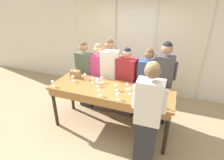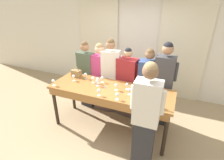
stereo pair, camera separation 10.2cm
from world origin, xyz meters
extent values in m
plane|color=tan|center=(0.00, 0.00, 0.00)|extent=(18.00, 18.00, 0.00)
cube|color=silver|center=(0.00, 1.96, 1.40)|extent=(12.00, 0.06, 2.80)
cube|color=beige|center=(-1.17, 1.90, 1.34)|extent=(1.20, 0.03, 2.69)
cube|color=beige|center=(1.17, 1.90, 1.34)|extent=(1.20, 0.03, 2.69)
cube|color=#9E6633|center=(0.00, 0.00, 0.94)|extent=(2.44, 0.81, 0.05)
cube|color=#9E6633|center=(0.00, -0.39, 0.86)|extent=(2.34, 0.03, 0.12)
cylinder|color=#2D2319|center=(-1.15, -0.33, 0.46)|extent=(0.07, 0.07, 0.92)
cylinder|color=#2D2319|center=(1.15, -0.33, 0.46)|extent=(0.07, 0.07, 0.92)
cylinder|color=#2D2319|center=(-1.15, 0.33, 0.46)|extent=(0.07, 0.07, 0.92)
cylinder|color=#2D2319|center=(1.15, 0.33, 0.46)|extent=(0.07, 0.07, 0.92)
cylinder|color=black|center=(0.84, -0.27, 1.07)|extent=(0.08, 0.08, 0.22)
cone|color=black|center=(0.84, -0.27, 1.21)|extent=(0.08, 0.08, 0.04)
cylinder|color=black|center=(0.84, -0.27, 1.27)|extent=(0.03, 0.03, 0.07)
cylinder|color=white|center=(0.84, -0.27, 1.06)|extent=(0.08, 0.08, 0.09)
cube|color=#997A4C|center=(-0.93, 0.24, 1.04)|extent=(0.21, 0.12, 0.16)
torus|color=#997A4C|center=(-0.93, 0.24, 1.13)|extent=(0.14, 0.01, 0.14)
cylinder|color=white|center=(-0.68, 0.22, 0.97)|extent=(0.06, 0.06, 0.00)
cylinder|color=white|center=(-0.68, 0.22, 1.01)|extent=(0.01, 0.01, 0.07)
sphere|color=white|center=(-0.68, 0.22, 1.07)|extent=(0.07, 0.07, 0.07)
cylinder|color=white|center=(-0.33, 0.11, 0.97)|extent=(0.06, 0.06, 0.00)
cylinder|color=white|center=(-0.33, 0.11, 1.01)|extent=(0.01, 0.01, 0.07)
sphere|color=white|center=(-0.33, 0.11, 1.07)|extent=(0.07, 0.07, 0.07)
cylinder|color=white|center=(0.13, -0.02, 0.97)|extent=(0.06, 0.06, 0.00)
cylinder|color=white|center=(0.13, -0.02, 1.01)|extent=(0.01, 0.01, 0.07)
sphere|color=white|center=(0.13, -0.02, 1.07)|extent=(0.07, 0.07, 0.07)
cylinder|color=white|center=(0.26, -0.33, 0.97)|extent=(0.06, 0.06, 0.00)
cylinder|color=white|center=(0.26, -0.33, 1.01)|extent=(0.01, 0.01, 0.07)
sphere|color=white|center=(0.26, -0.33, 1.07)|extent=(0.07, 0.07, 0.07)
cylinder|color=white|center=(-0.29, 0.01, 0.97)|extent=(0.06, 0.06, 0.00)
cylinder|color=white|center=(-0.29, 0.01, 1.01)|extent=(0.01, 0.01, 0.07)
sphere|color=white|center=(-0.29, 0.01, 1.07)|extent=(0.07, 0.07, 0.07)
cylinder|color=white|center=(-0.27, 0.19, 0.97)|extent=(0.06, 0.06, 0.00)
cylinder|color=white|center=(-0.27, 0.19, 1.01)|extent=(0.01, 0.01, 0.07)
sphere|color=white|center=(-0.27, 0.19, 1.07)|extent=(0.07, 0.07, 0.07)
cylinder|color=white|center=(0.41, -0.08, 0.97)|extent=(0.06, 0.06, 0.00)
cylinder|color=white|center=(0.41, -0.08, 1.01)|extent=(0.01, 0.01, 0.07)
sphere|color=white|center=(0.41, -0.08, 1.07)|extent=(0.07, 0.07, 0.07)
cylinder|color=white|center=(-0.87, 0.03, 0.97)|extent=(0.06, 0.06, 0.00)
cylinder|color=white|center=(-0.87, 0.03, 1.01)|extent=(0.01, 0.01, 0.07)
sphere|color=white|center=(-0.87, 0.03, 1.07)|extent=(0.07, 0.07, 0.07)
sphere|color=beige|center=(-0.87, 0.03, 1.06)|extent=(0.04, 0.04, 0.04)
cylinder|color=white|center=(-0.44, 0.10, 0.97)|extent=(0.06, 0.06, 0.00)
cylinder|color=white|center=(-0.44, 0.10, 1.01)|extent=(0.01, 0.01, 0.07)
sphere|color=white|center=(-0.44, 0.10, 1.07)|extent=(0.07, 0.07, 0.07)
cylinder|color=white|center=(-1.11, -0.31, 0.97)|extent=(0.06, 0.06, 0.00)
cylinder|color=white|center=(-1.11, -0.31, 1.01)|extent=(0.01, 0.01, 0.07)
sphere|color=white|center=(-1.11, -0.31, 1.07)|extent=(0.07, 0.07, 0.07)
cylinder|color=white|center=(-0.09, -0.32, 0.97)|extent=(0.06, 0.06, 0.00)
cylinder|color=white|center=(-0.09, -0.32, 1.01)|extent=(0.01, 0.01, 0.07)
sphere|color=white|center=(-0.09, -0.32, 1.07)|extent=(0.07, 0.07, 0.07)
cylinder|color=white|center=(0.31, 0.09, 0.97)|extent=(0.06, 0.06, 0.00)
cylinder|color=white|center=(0.31, 0.09, 1.01)|extent=(0.01, 0.01, 0.07)
sphere|color=white|center=(0.31, 0.09, 1.07)|extent=(0.07, 0.07, 0.07)
cylinder|color=#193399|center=(-0.13, 0.01, 0.97)|extent=(0.09, 0.09, 0.01)
cube|color=#28282D|center=(-0.88, 0.60, 0.40)|extent=(0.36, 0.21, 0.80)
cube|color=#4C5B47|center=(-0.88, 0.60, 1.11)|extent=(0.43, 0.25, 0.63)
sphere|color=#9E7051|center=(-0.88, 0.60, 1.56)|extent=(0.20, 0.20, 0.20)
sphere|color=brown|center=(-0.88, 0.60, 1.60)|extent=(0.18, 0.18, 0.18)
cylinder|color=#4C5B47|center=(-0.66, 0.57, 1.16)|extent=(0.08, 0.08, 0.35)
cylinder|color=#4C5B47|center=(-1.11, 0.62, 1.16)|extent=(0.08, 0.08, 0.35)
cube|color=#473833|center=(-0.51, 0.60, 0.39)|extent=(0.32, 0.21, 0.79)
cube|color=#C63D7A|center=(-0.51, 0.60, 1.10)|extent=(0.37, 0.25, 0.62)
sphere|color=#DBAD89|center=(-0.51, 0.60, 1.55)|extent=(0.21, 0.21, 0.21)
sphere|color=#93754C|center=(-0.51, 0.60, 1.59)|extent=(0.19, 0.19, 0.19)
cylinder|color=#C63D7A|center=(-0.31, 0.58, 1.15)|extent=(0.07, 0.07, 0.34)
cylinder|color=#C63D7A|center=(-0.71, 0.61, 1.15)|extent=(0.07, 0.07, 0.34)
cube|color=#473833|center=(-0.24, 0.60, 0.43)|extent=(0.37, 0.25, 0.86)
cube|color=silver|center=(-0.24, 0.60, 1.20)|extent=(0.44, 0.29, 0.68)
sphere|color=#9E7051|center=(-0.24, 0.60, 1.68)|extent=(0.20, 0.20, 0.20)
sphere|color=brown|center=(-0.24, 0.60, 1.71)|extent=(0.18, 0.18, 0.18)
cylinder|color=silver|center=(-0.03, 0.64, 1.25)|extent=(0.08, 0.08, 0.37)
cylinder|color=silver|center=(-0.46, 0.55, 1.25)|extent=(0.08, 0.08, 0.37)
cube|color=#473833|center=(0.15, 0.60, 0.39)|extent=(0.40, 0.27, 0.79)
cube|color=maroon|center=(0.15, 0.60, 1.10)|extent=(0.47, 0.32, 0.63)
sphere|color=tan|center=(0.15, 0.60, 1.54)|extent=(0.18, 0.18, 0.18)
sphere|color=black|center=(0.15, 0.60, 1.57)|extent=(0.16, 0.16, 0.16)
cylinder|color=maroon|center=(0.39, 0.56, 1.15)|extent=(0.08, 0.08, 0.34)
cylinder|color=maroon|center=(-0.09, 0.63, 1.15)|extent=(0.08, 0.08, 0.34)
cube|color=#28282D|center=(0.60, 0.60, 0.40)|extent=(0.36, 0.27, 0.80)
cube|color=#334775|center=(0.60, 0.60, 1.11)|extent=(0.43, 0.32, 0.63)
sphere|color=brown|center=(0.60, 0.60, 1.56)|extent=(0.19, 0.19, 0.19)
sphere|color=brown|center=(0.60, 0.60, 1.59)|extent=(0.17, 0.17, 0.17)
cylinder|color=#334775|center=(0.82, 0.62, 1.16)|extent=(0.08, 0.08, 0.35)
cylinder|color=#334775|center=(0.38, 0.57, 1.16)|extent=(0.08, 0.08, 0.35)
cube|color=#28282D|center=(0.93, 0.60, 0.44)|extent=(0.32, 0.22, 0.87)
cube|color=#3D3D42|center=(0.93, 0.60, 1.22)|extent=(0.38, 0.26, 0.69)
sphere|color=#9E7051|center=(0.93, 0.60, 1.71)|extent=(0.22, 0.22, 0.22)
sphere|color=black|center=(0.93, 0.60, 1.74)|extent=(0.19, 0.19, 0.19)
cylinder|color=#3D3D42|center=(1.14, 0.60, 1.27)|extent=(0.07, 0.07, 0.38)
cylinder|color=#3D3D42|center=(0.72, 0.60, 1.27)|extent=(0.07, 0.07, 0.38)
cube|color=#28282D|center=(0.84, -0.63, 0.44)|extent=(0.33, 0.22, 0.87)
cube|color=silver|center=(0.84, -0.63, 1.22)|extent=(0.39, 0.25, 0.69)
sphere|color=brown|center=(0.84, -0.63, 1.71)|extent=(0.22, 0.22, 0.22)
sphere|color=#93754C|center=(0.84, -0.63, 1.75)|extent=(0.19, 0.19, 0.19)
cylinder|color=silver|center=(0.62, -0.63, 1.27)|extent=(0.07, 0.07, 0.38)
cylinder|color=silver|center=(1.05, -0.62, 1.27)|extent=(0.07, 0.07, 0.38)
cylinder|color=#4C4C51|center=(-1.59, 1.59, 0.12)|extent=(0.27, 0.27, 0.24)
ellipsoid|color=#38753D|center=(-1.59, 1.59, 0.46)|extent=(0.35, 0.35, 0.49)
camera|label=1|loc=(1.08, -2.81, 2.60)|focal=28.00mm
camera|label=2|loc=(1.17, -2.77, 2.60)|focal=28.00mm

